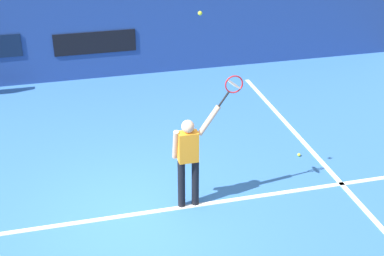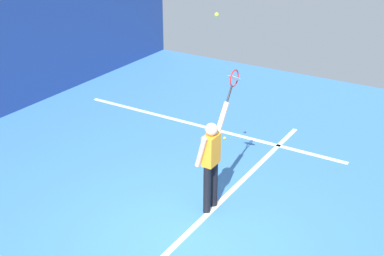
{
  "view_description": "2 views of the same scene",
  "coord_description": "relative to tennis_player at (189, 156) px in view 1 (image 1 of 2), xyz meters",
  "views": [
    {
      "loc": [
        -0.93,
        -7.73,
        5.68
      ],
      "look_at": [
        1.13,
        0.42,
        1.39
      ],
      "focal_mm": 51.17,
      "sensor_mm": 36.0,
      "label": 1
    },
    {
      "loc": [
        -5.85,
        -3.71,
        5.22
      ],
      "look_at": [
        1.27,
        0.69,
        1.36
      ],
      "focal_mm": 48.25,
      "sensor_mm": 36.0,
      "label": 2
    }
  ],
  "objects": [
    {
      "name": "tennis_racket",
      "position": [
        0.75,
        -0.0,
        1.22
      ],
      "size": [
        0.48,
        0.27,
        0.59
      ],
      "color": "black"
    },
    {
      "name": "tennis_player",
      "position": [
        0.0,
        0.0,
        0.0
      ],
      "size": [
        0.81,
        0.31,
        1.91
      ],
      "color": "black",
      "rests_on": "ground_plane"
    },
    {
      "name": "court_baseline",
      "position": [
        -0.99,
        -0.06,
        -1.0
      ],
      "size": [
        10.0,
        0.1,
        0.01
      ],
      "primitive_type": "cube",
      "color": "white",
      "rests_on": "ground_plane"
    },
    {
      "name": "court_sideline",
      "position": [
        2.98,
        1.87,
        -1.0
      ],
      "size": [
        0.1,
        7.0,
        0.01
      ],
      "primitive_type": "cube",
      "color": "white",
      "rests_on": "ground_plane"
    },
    {
      "name": "spare_ball",
      "position": [
        2.64,
        1.13,
        -0.97
      ],
      "size": [
        0.07,
        0.07,
        0.07
      ],
      "primitive_type": "sphere",
      "color": "#CCE033",
      "rests_on": "ground_plane"
    },
    {
      "name": "ground_plane",
      "position": [
        -0.99,
        -0.13,
        -1.01
      ],
      "size": [
        18.0,
        18.0,
        0.0
      ],
      "primitive_type": "plane",
      "color": "#3870B2"
    },
    {
      "name": "sponsor_banner_center",
      "position": [
        -0.99,
        6.52,
        0.02
      ],
      "size": [
        2.2,
        0.03,
        0.6
      ],
      "primitive_type": "cube",
      "color": "black"
    },
    {
      "name": "back_wall",
      "position": [
        -0.99,
        6.64,
        0.65
      ],
      "size": [
        18.0,
        0.2,
        3.31
      ],
      "primitive_type": "cube",
      "color": "navy",
      "rests_on": "ground_plane"
    },
    {
      "name": "tennis_ball",
      "position": [
        0.2,
        0.06,
        2.45
      ],
      "size": [
        0.07,
        0.07,
        0.07
      ],
      "primitive_type": "sphere",
      "color": "#CCE033"
    }
  ]
}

